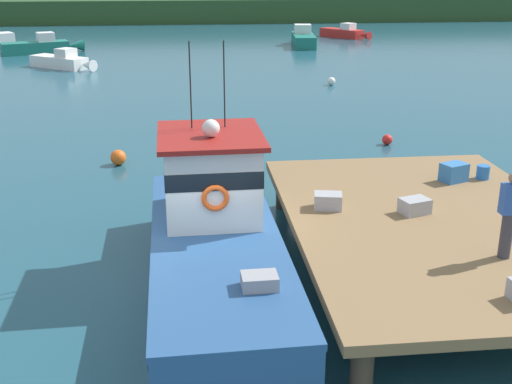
% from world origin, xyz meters
% --- Properties ---
extents(ground_plane, '(200.00, 200.00, 0.00)m').
position_xyz_m(ground_plane, '(0.00, 0.00, 0.00)').
color(ground_plane, '#1E4C5B').
extents(dock, '(6.00, 9.00, 1.20)m').
position_xyz_m(dock, '(4.80, 0.00, 1.07)').
color(dock, '#4C3D2D').
rests_on(dock, ground).
extents(main_fishing_boat, '(2.75, 9.84, 4.80)m').
position_xyz_m(main_fishing_boat, '(0.19, 0.09, 1.01)').
color(main_fishing_boat, '#285184').
rests_on(main_fishing_boat, ground).
extents(crate_single_far, '(0.67, 0.55, 0.34)m').
position_xyz_m(crate_single_far, '(2.71, 0.86, 1.37)').
color(crate_single_far, '#9E9EA3').
rests_on(crate_single_far, dock).
extents(crate_single_by_cleat, '(0.72, 0.63, 0.45)m').
position_xyz_m(crate_single_by_cleat, '(6.18, 2.35, 1.43)').
color(crate_single_by_cleat, '#3370B2').
rests_on(crate_single_by_cleat, dock).
extents(crate_stack_near_edge, '(0.70, 0.60, 0.33)m').
position_xyz_m(crate_stack_near_edge, '(4.51, 0.38, 1.36)').
color(crate_stack_near_edge, '#9E9EA3').
rests_on(crate_stack_near_edge, dock).
extents(bait_bucket, '(0.32, 0.32, 0.34)m').
position_xyz_m(bait_bucket, '(6.98, 2.46, 1.37)').
color(bait_bucket, '#2866B2').
rests_on(bait_bucket, dock).
extents(deckhand_by_the_boat, '(0.36, 0.22, 1.63)m').
position_xyz_m(deckhand_by_the_boat, '(5.39, -1.94, 2.06)').
color(deckhand_by_the_boat, '#383842').
rests_on(deckhand_by_the_boat, dock).
extents(moored_boat_near_channel, '(4.48, 3.75, 1.24)m').
position_xyz_m(moored_boat_near_channel, '(-7.85, 29.40, 0.43)').
color(moored_boat_near_channel, white).
rests_on(moored_boat_near_channel, ground).
extents(moored_boat_far_left, '(2.06, 6.32, 1.59)m').
position_xyz_m(moored_boat_far_left, '(8.96, 39.08, 0.54)').
color(moored_boat_far_left, '#196B5B').
rests_on(moored_boat_far_left, ground).
extents(moored_boat_off_the_point, '(5.79, 3.12, 1.47)m').
position_xyz_m(moored_boat_off_the_point, '(-10.59, 36.58, 0.50)').
color(moored_boat_off_the_point, '#196B5B').
rests_on(moored_boat_off_the_point, ground).
extents(moored_boat_far_right, '(3.83, 4.49, 1.26)m').
position_xyz_m(moored_boat_far_right, '(13.53, 44.09, 0.43)').
color(moored_boat_far_right, red).
rests_on(moored_boat_far_right, ground).
extents(mooring_buoy_outer, '(0.38, 0.38, 0.38)m').
position_xyz_m(mooring_buoy_outer, '(6.92, 9.99, 0.19)').
color(mooring_buoy_outer, red).
rests_on(mooring_buoy_outer, ground).
extents(mooring_buoy_channel_marker, '(0.51, 0.51, 0.51)m').
position_xyz_m(mooring_buoy_channel_marker, '(-2.58, 8.52, 0.25)').
color(mooring_buoy_channel_marker, '#EA5B19').
rests_on(mooring_buoy_channel_marker, ground).
extents(mooring_buoy_inshore, '(0.43, 0.43, 0.43)m').
position_xyz_m(mooring_buoy_inshore, '(7.47, 21.93, 0.21)').
color(mooring_buoy_inshore, silver).
rests_on(mooring_buoy_inshore, ground).
extents(far_shoreline, '(120.00, 8.00, 2.40)m').
position_xyz_m(far_shoreline, '(0.00, 62.00, 1.20)').
color(far_shoreline, '#284723').
rests_on(far_shoreline, ground).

